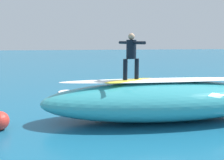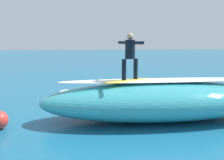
{
  "view_description": "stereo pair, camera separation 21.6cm",
  "coord_description": "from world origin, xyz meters",
  "views": [
    {
      "loc": [
        2.96,
        10.1,
        2.67
      ],
      "look_at": [
        1.45,
        0.22,
        1.09
      ],
      "focal_mm": 40.58,
      "sensor_mm": 36.0,
      "label": 1
    },
    {
      "loc": [
        2.75,
        10.13,
        2.67
      ],
      "look_at": [
        1.45,
        0.22,
        1.09
      ],
      "focal_mm": 40.58,
      "sensor_mm": 36.0,
      "label": 2
    }
  ],
  "objects": [
    {
      "name": "foam_patch_mid",
      "position": [
        3.37,
        -2.84,
        0.04
      ],
      "size": [
        0.85,
        1.02,
        0.09
      ],
      "primitive_type": "ellipsoid",
      "rotation": [
        0.0,
        0.0,
        1.63
      ],
      "color": "white",
      "rests_on": "ground_plane"
    },
    {
      "name": "surfboard_paddling",
      "position": [
        1.79,
        -1.65,
        0.04
      ],
      "size": [
        2.06,
        1.68,
        0.07
      ],
      "primitive_type": "ellipsoid",
      "rotation": [
        0.0,
        0.0,
        -0.62
      ],
      "color": "#33B2D1",
      "rests_on": "ground_plane"
    },
    {
      "name": "ground_plane",
      "position": [
        0.0,
        0.0,
        0.0
      ],
      "size": [
        120.0,
        120.0,
        0.0
      ],
      "primitive_type": "plane",
      "color": "#196084"
    },
    {
      "name": "surfboard_riding",
      "position": [
        1.11,
        2.1,
        1.35
      ],
      "size": [
        2.01,
        1.17,
        0.09
      ],
      "primitive_type": "ellipsoid",
      "rotation": [
        0.0,
        0.0,
        0.37
      ],
      "color": "yellow",
      "rests_on": "wave_crest"
    },
    {
      "name": "wave_foam_lip",
      "position": [
        -0.0,
        2.12,
        1.34
      ],
      "size": [
        6.9,
        0.97,
        0.08
      ],
      "primitive_type": "ellipsoid",
      "rotation": [
        0.0,
        0.0,
        -0.02
      ],
      "color": "white",
      "rests_on": "wave_crest"
    },
    {
      "name": "surfer_riding",
      "position": [
        1.11,
        2.1,
        2.27
      ],
      "size": [
        0.6,
        1.35,
        1.49
      ],
      "rotation": [
        0.0,
        0.0,
        0.37
      ],
      "color": "black",
      "rests_on": "surfboard_riding"
    },
    {
      "name": "wave_crest",
      "position": [
        -0.0,
        2.12,
        0.65
      ],
      "size": [
        8.13,
        2.6,
        1.3
      ],
      "primitive_type": "ellipsoid",
      "rotation": [
        0.0,
        0.0,
        -0.02
      ],
      "color": "teal",
      "rests_on": "ground_plane"
    },
    {
      "name": "surfer_paddling",
      "position": [
        1.68,
        -1.58,
        0.21
      ],
      "size": [
        1.53,
        1.19,
        0.31
      ],
      "rotation": [
        0.0,
        0.0,
        -0.62
      ],
      "color": "black",
      "rests_on": "surfboard_paddling"
    }
  ]
}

